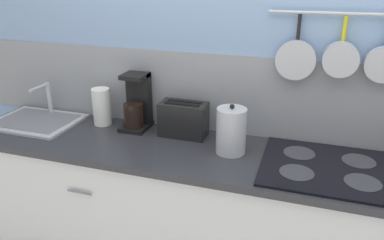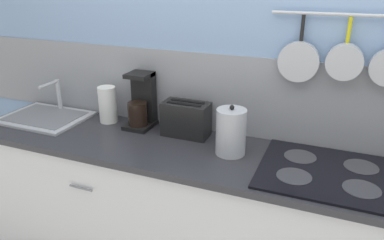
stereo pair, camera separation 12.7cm
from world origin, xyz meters
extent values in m
cube|color=#84A3CC|center=(0.00, 0.32, 1.30)|extent=(7.20, 0.06, 2.60)
cube|color=gray|center=(0.00, 0.32, 1.16)|extent=(7.20, 0.07, 0.45)
cylinder|color=black|center=(0.20, 0.27, 1.55)|extent=(0.02, 0.02, 0.12)
cylinder|color=#B7BABF|center=(0.20, 0.25, 1.39)|extent=(0.20, 0.04, 0.20)
cylinder|color=gold|center=(0.41, 0.27, 1.55)|extent=(0.02, 0.02, 0.12)
cylinder|color=#B7BABF|center=(0.41, 0.23, 1.41)|extent=(0.17, 0.06, 0.17)
cylinder|color=#B7BABF|center=(0.60, 0.25, 1.40)|extent=(0.17, 0.04, 0.17)
cube|color=silver|center=(0.00, 0.00, 0.45)|extent=(3.15, 0.52, 0.90)
cylinder|color=slate|center=(-0.79, -0.27, 0.74)|extent=(0.14, 0.01, 0.01)
cube|color=#2D2D33|center=(0.00, 0.00, 0.92)|extent=(3.19, 0.56, 0.03)
cube|color=#B7BABF|center=(-1.30, 0.06, 0.94)|extent=(0.51, 0.40, 0.01)
cube|color=slate|center=(-1.30, 0.06, 0.95)|extent=(0.44, 0.32, 0.00)
cylinder|color=#B7BABF|center=(-1.30, 0.21, 1.04)|extent=(0.03, 0.03, 0.22)
cylinder|color=#B7BABF|center=(-1.30, 0.13, 1.14)|extent=(0.02, 0.16, 0.02)
cylinder|color=white|center=(-0.89, 0.18, 1.05)|extent=(0.11, 0.11, 0.22)
cube|color=black|center=(-0.67, 0.17, 0.95)|extent=(0.15, 0.19, 0.02)
cube|color=black|center=(-0.67, 0.23, 1.10)|extent=(0.14, 0.07, 0.33)
cylinder|color=black|center=(-0.67, 0.15, 1.03)|extent=(0.11, 0.11, 0.14)
cube|color=black|center=(-0.67, 0.19, 1.25)|extent=(0.14, 0.14, 0.02)
cube|color=black|center=(-0.37, 0.17, 1.03)|extent=(0.26, 0.14, 0.19)
cube|color=black|center=(-0.37, 0.14, 1.13)|extent=(0.20, 0.03, 0.00)
cube|color=black|center=(-0.37, 0.19, 1.13)|extent=(0.20, 0.03, 0.00)
cube|color=black|center=(-0.51, 0.17, 1.07)|extent=(0.02, 0.02, 0.02)
cylinder|color=#B7BABF|center=(-0.07, 0.04, 1.05)|extent=(0.15, 0.15, 0.24)
sphere|color=black|center=(-0.07, 0.04, 1.18)|extent=(0.02, 0.02, 0.02)
cube|color=black|center=(0.41, 0.01, 0.94)|extent=(0.62, 0.52, 0.01)
cylinder|color=#38383D|center=(0.27, -0.10, 0.95)|extent=(0.16, 0.16, 0.00)
cylinder|color=#38383D|center=(0.55, -0.10, 0.95)|extent=(0.16, 0.16, 0.00)
cylinder|color=#38383D|center=(0.27, 0.11, 0.95)|extent=(0.16, 0.16, 0.00)
cylinder|color=#38383D|center=(0.55, 0.11, 0.95)|extent=(0.16, 0.16, 0.00)
camera|label=1|loc=(0.28, -1.67, 1.80)|focal=35.00mm
camera|label=2|loc=(0.40, -1.63, 1.80)|focal=35.00mm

